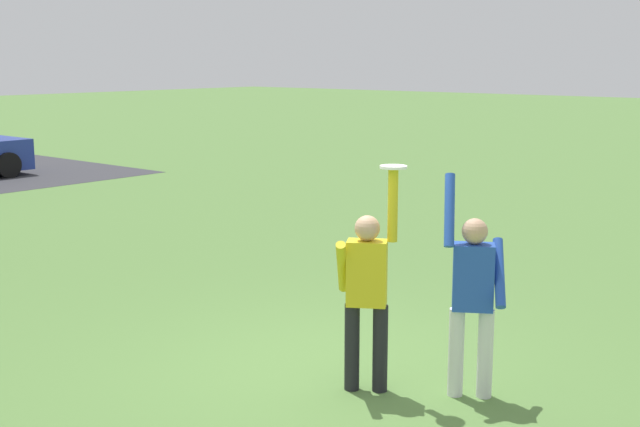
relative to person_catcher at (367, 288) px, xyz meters
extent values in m
plane|color=#567F3D|center=(0.24, 0.57, -0.98)|extent=(120.00, 120.00, 0.00)
cylinder|color=black|center=(-0.07, 0.11, -0.57)|extent=(0.14, 0.14, 0.82)
cylinder|color=black|center=(0.07, -0.11, -0.57)|extent=(0.14, 0.14, 0.82)
cube|color=gold|center=(0.00, 0.00, 0.14)|extent=(0.38, 0.42, 0.60)
sphere|color=tan|center=(0.00, 0.00, 0.55)|extent=(0.23, 0.23, 0.23)
cylinder|color=gold|center=(-0.12, 0.19, 0.19)|extent=(0.44, 0.32, 0.59)
cylinder|color=gold|center=(0.12, -0.19, 0.77)|extent=(0.09, 0.09, 0.66)
cylinder|color=silver|center=(0.57, -0.92, -0.57)|extent=(0.14, 0.14, 0.82)
cylinder|color=silver|center=(0.43, -0.70, -0.57)|extent=(0.14, 0.14, 0.82)
cube|color=#234CB2|center=(0.50, -0.81, 0.14)|extent=(0.38, 0.42, 0.60)
sphere|color=tan|center=(0.50, -0.81, 0.55)|extent=(0.23, 0.23, 0.23)
cylinder|color=#234CB2|center=(0.62, -1.00, 0.19)|extent=(0.44, 0.32, 0.59)
cylinder|color=#234CB2|center=(0.38, -0.62, 0.74)|extent=(0.32, 0.24, 0.65)
cylinder|color=white|center=(0.12, -0.19, 1.11)|extent=(0.24, 0.24, 0.02)
cylinder|color=black|center=(5.31, 15.49, -0.65)|extent=(0.66, 0.22, 0.66)
camera|label=1|loc=(-5.90, -4.39, 2.05)|focal=46.94mm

